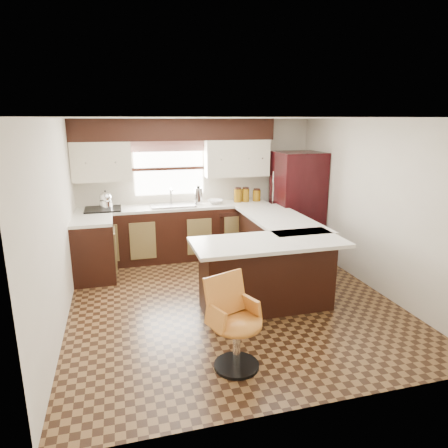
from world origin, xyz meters
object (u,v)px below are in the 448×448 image
object	(u,v)px
peninsula_long	(276,249)
bar_chair	(237,325)
peninsula_return	(267,275)
refrigerator	(297,204)

from	to	relation	value
peninsula_long	bar_chair	xyz separation A→B (m)	(-1.27, -2.11, 0.01)
peninsula_return	bar_chair	size ratio (longest dim) A/B	1.78
peninsula_return	peninsula_long	bearing A→B (deg)	61.70
peninsula_return	bar_chair	bearing A→B (deg)	-123.21
refrigerator	bar_chair	xyz separation A→B (m)	(-2.05, -3.07, -0.46)
peninsula_long	bar_chair	distance (m)	2.46
peninsula_return	bar_chair	world-z (taller)	bar_chair
peninsula_long	peninsula_return	distance (m)	1.11
peninsula_long	peninsula_return	bearing A→B (deg)	-118.30
peninsula_return	refrigerator	world-z (taller)	refrigerator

